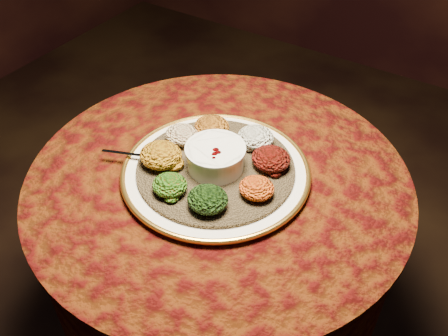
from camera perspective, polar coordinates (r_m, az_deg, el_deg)
The scene contains 13 objects.
table at distance 1.37m, azimuth -0.59°, elevation -6.37°, with size 0.96×0.96×0.73m.
platter at distance 1.24m, azimuth -0.96°, elevation -0.42°, with size 0.55×0.55×0.02m.
injera at distance 1.23m, azimuth -0.96°, elevation -0.04°, with size 0.39×0.39×0.01m, color brown.
stew_bowl at distance 1.20m, azimuth -0.98°, elevation 1.39°, with size 0.15×0.15×0.06m.
spoon at distance 1.26m, azimuth -8.82°, elevation 1.34°, with size 0.14×0.07×0.01m.
portion_ayib at distance 1.28m, azimuth 3.64°, elevation 3.53°, with size 0.09×0.09×0.05m, color silver.
portion_kitfo at distance 1.22m, azimuth 5.39°, elevation 1.07°, with size 0.10×0.09×0.05m, color black.
portion_tikil at distance 1.14m, azimuth 3.75°, elevation -2.30°, with size 0.08×0.08×0.04m, color #BC8B0F.
portion_gomen at distance 1.11m, azimuth -1.88°, elevation -3.58°, with size 0.09×0.09×0.05m, color black.
portion_mixveg at distance 1.15m, azimuth -6.21°, elevation -1.95°, with size 0.08×0.08×0.04m, color #9E270A.
portion_kik at distance 1.23m, azimuth -7.24°, elevation 1.48°, with size 0.11×0.10×0.05m, color #B77E10.
portion_timatim at distance 1.29m, azimuth -4.85°, elevation 3.81°, with size 0.09×0.08×0.04m, color maroon.
portion_shiro at distance 1.32m, azimuth -1.40°, elevation 4.76°, with size 0.09×0.09×0.05m, color #A55913.
Camera 1 is at (0.51, -0.76, 1.57)m, focal length 40.00 mm.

